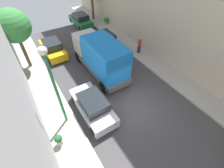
# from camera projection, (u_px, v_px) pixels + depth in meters

# --- Properties ---
(ground) EXTENTS (32.00, 32.00, 0.00)m
(ground) POSITION_uv_depth(u_px,v_px,m) (133.00, 107.00, 11.87)
(ground) COLOR #423F42
(sidewalk_left) EXTENTS (2.00, 44.00, 0.15)m
(sidewalk_left) POSITION_uv_depth(u_px,v_px,m) (70.00, 141.00, 9.89)
(sidewalk_left) COLOR #A8A399
(sidewalk_left) RESTS_ON ground
(sidewalk_right) EXTENTS (2.00, 44.00, 0.15)m
(sidewalk_right) POSITION_uv_depth(u_px,v_px,m) (179.00, 82.00, 13.75)
(sidewalk_right) COLOR #A8A399
(sidewalk_right) RESTS_ON ground
(parked_car_left_2) EXTENTS (1.78, 4.20, 1.57)m
(parked_car_left_2) POSITION_uv_depth(u_px,v_px,m) (93.00, 106.00, 11.06)
(parked_car_left_2) COLOR silver
(parked_car_left_2) RESTS_ON ground
(parked_car_left_3) EXTENTS (1.78, 4.20, 1.57)m
(parked_car_left_3) POSITION_uv_depth(u_px,v_px,m) (53.00, 48.00, 16.44)
(parked_car_left_3) COLOR gold
(parked_car_left_3) RESTS_ON ground
(parked_car_right_1) EXTENTS (1.78, 4.20, 1.57)m
(parked_car_right_1) POSITION_uv_depth(u_px,v_px,m) (105.00, 40.00, 17.65)
(parked_car_right_1) COLOR #194799
(parked_car_right_1) RESTS_ON ground
(parked_car_right_2) EXTENTS (1.78, 4.20, 1.57)m
(parked_car_right_2) POSITION_uv_depth(u_px,v_px,m) (81.00, 20.00, 21.54)
(parked_car_right_2) COLOR #1E6638
(parked_car_right_2) RESTS_ON ground
(delivery_truck) EXTENTS (2.26, 6.60, 3.38)m
(delivery_truck) POSITION_uv_depth(u_px,v_px,m) (100.00, 56.00, 13.55)
(delivery_truck) COLOR #4C4C51
(delivery_truck) RESTS_ON ground
(pedestrian) EXTENTS (0.40, 0.36, 1.72)m
(pedestrian) POSITION_uv_depth(u_px,v_px,m) (140.00, 45.00, 16.28)
(pedestrian) COLOR #2D334C
(pedestrian) RESTS_ON sidewalk_right
(street_tree_0) EXTENTS (2.69, 2.69, 5.25)m
(street_tree_0) POSITION_uv_depth(u_px,v_px,m) (13.00, 26.00, 12.58)
(street_tree_0) COLOR brown
(street_tree_0) RESTS_ON sidewalk_left
(potted_plant_1) EXTENTS (0.46, 0.46, 0.85)m
(potted_plant_1) POSITION_uv_depth(u_px,v_px,m) (59.00, 140.00, 9.37)
(potted_plant_1) COLOR #B2A899
(potted_plant_1) RESTS_ON sidewalk_left
(potted_plant_3) EXTENTS (0.64, 0.64, 0.92)m
(potted_plant_3) POSITION_uv_depth(u_px,v_px,m) (106.00, 20.00, 21.64)
(potted_plant_3) COLOR #B2A899
(potted_plant_3) RESTS_ON sidewalk_right
(lamp_post) EXTENTS (0.44, 0.44, 5.69)m
(lamp_post) POSITION_uv_depth(u_px,v_px,m) (53.00, 80.00, 8.32)
(lamp_post) COLOR #26723F
(lamp_post) RESTS_ON sidewalk_left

